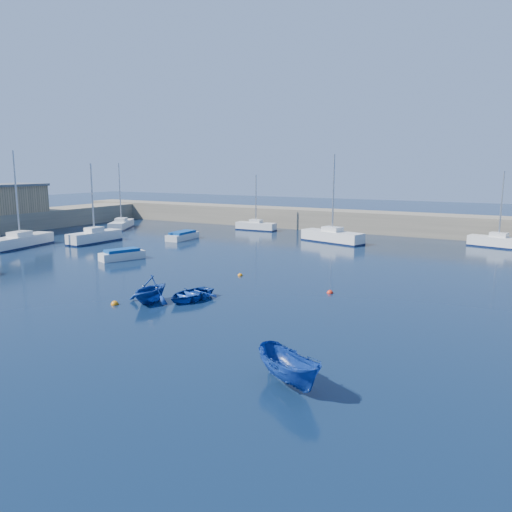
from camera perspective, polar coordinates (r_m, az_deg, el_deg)
The scene contains 17 objects.
ground at distance 25.48m, azimuth -16.72°, elevation -9.14°, with size 220.00×220.00×0.00m, color #0B1B32.
back_wall at distance 65.31m, azimuth 13.54°, elevation 3.77°, with size 96.00×4.50×2.60m, color #756C59.
brick_shed_a at distance 72.16m, azimuth -26.59°, elevation 5.80°, with size 6.00×8.00×3.40m, color #977C58.
sailboat_2 at distance 57.37m, azimuth -25.35°, elevation 1.57°, with size 3.51×7.83×9.87m.
sailboat_3 at distance 57.85m, azimuth -17.97°, elevation 2.14°, with size 1.89×6.48×8.62m.
sailboat_4 at distance 70.04m, azimuth -15.13°, elevation 3.51°, with size 4.97×6.76×8.74m.
sailboat_5 at distance 65.86m, azimuth -0.01°, elevation 3.46°, with size 5.44×1.65×7.23m.
sailboat_6 at distance 55.83m, azimuth 8.70°, elevation 2.26°, with size 7.55×4.00×9.58m.
sailboat_7 at distance 57.35m, azimuth 25.96°, elevation 1.49°, with size 6.06×2.92×7.82m.
motorboat_1 at distance 46.44m, azimuth -15.05°, elevation 0.16°, with size 2.74×4.18×0.97m.
motorboat_2 at distance 57.98m, azimuth -8.40°, elevation 2.32°, with size 1.90×4.71×0.95m.
dinghy_center at distance 31.58m, azimuth -7.55°, elevation -4.37°, with size 2.46×3.45×0.71m, color navy.
dinghy_left at distance 31.34m, azimuth -12.00°, elevation -3.73°, with size 2.72×3.16×1.66m, color navy.
dinghy_right at distance 19.37m, azimuth 3.83°, elevation -12.74°, with size 1.36×3.62×1.40m, color navy.
buoy_0 at distance 31.54m, azimuth -15.83°, elevation -5.37°, with size 0.48×0.48×0.48m, color #CE6E0A.
buoy_1 at distance 33.41m, azimuth 8.46°, elevation -4.22°, with size 0.43×0.43×0.43m, color red.
buoy_3 at distance 38.28m, azimuth -1.82°, elevation -2.27°, with size 0.39×0.39×0.39m, color #CE6E0A.
Camera 1 is at (17.56, -16.53, 8.22)m, focal length 35.00 mm.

